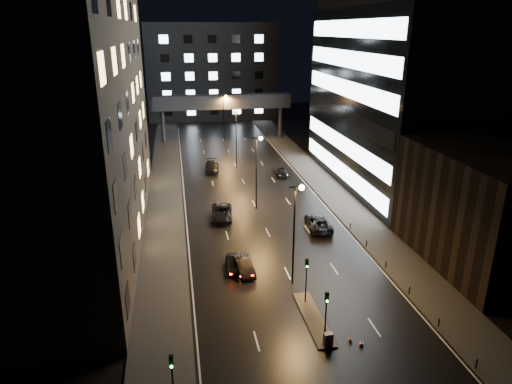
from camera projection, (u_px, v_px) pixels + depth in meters
The scene contains 26 objects.
ground at pixel (243, 182), 74.26m from camera, with size 160.00×160.00×0.00m, color black.
sidewalk_left at pixel (165, 196), 67.54m from camera, with size 5.00×110.00×0.15m, color #383533.
sidewalk_right at pixel (327, 187), 71.68m from camera, with size 5.00×110.00×0.15m, color #383533.
building_left at pixel (57, 63), 48.95m from camera, with size 15.00×48.00×40.00m, color #2D2319.
building_right_low at pixel (480, 209), 46.83m from camera, with size 10.00×18.00×12.00m, color black.
building_right_glass at pixel (414, 36), 67.09m from camera, with size 20.00×36.00×45.00m, color black.
building_far at pixel (211, 71), 123.76m from camera, with size 34.00×14.00×25.00m, color #333335.
skybridge at pixel (222, 102), 99.23m from camera, with size 30.00×3.00×10.00m.
median_island at pixel (313, 318), 39.09m from camera, with size 1.60×8.00×0.15m, color #383533.
traffic_signal_near at pixel (306, 273), 40.38m from camera, with size 0.28×0.34×4.40m.
traffic_signal_far at pixel (326, 308), 35.28m from camera, with size 0.28×0.34×4.40m.
traffic_signal_corner at pixel (172, 375), 28.74m from camera, with size 0.28×0.34×4.40m.
bollard_row at pixel (397, 278), 44.77m from camera, with size 0.12×25.12×0.90m.
streetlight_near at pixel (296, 222), 42.45m from camera, with size 1.45×0.50×10.15m.
streetlight_mid_a at pixel (257, 163), 60.98m from camera, with size 1.45×0.50×10.15m.
streetlight_mid_b at pixel (237, 132), 79.50m from camera, with size 1.45×0.50×10.15m.
streetlight_far at pixel (224, 112), 98.03m from camera, with size 1.45×0.50×10.15m.
car_away_a at pixel (234, 264), 46.92m from camera, with size 1.58×3.94×1.34m, color black.
car_away_b at pixel (244, 265), 46.47m from camera, with size 1.56×4.49×1.48m, color black.
car_away_c at pixel (222, 213), 59.64m from camera, with size 2.69×5.82×1.62m, color black.
car_away_d at pixel (212, 166), 79.50m from camera, with size 2.29×5.63×1.63m, color black.
car_toward_a at pixel (318, 222), 56.59m from camera, with size 2.72×5.90×1.64m, color black.
car_toward_b at pixel (281, 171), 77.16m from camera, with size 1.94×4.77×1.38m, color black.
utility_cabinet at pixel (328, 339), 35.45m from camera, with size 0.71×0.45×1.13m, color #535355.
cone_a at pixel (350, 339), 36.19m from camera, with size 0.33×0.33×0.51m, color #FF5F0D.
cone_b at pixel (361, 344), 35.74m from camera, with size 0.40×0.40×0.45m, color #EE350C.
Camera 1 is at (-10.36, -29.73, 23.52)m, focal length 32.00 mm.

